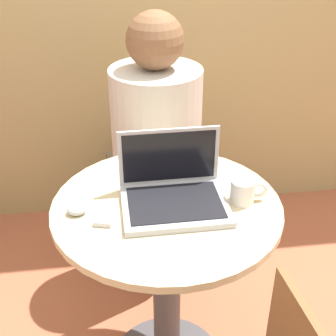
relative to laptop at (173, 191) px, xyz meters
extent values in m
cylinder|color=#4C4C51|center=(-0.02, -0.01, -0.43)|extent=(0.10, 0.10, 0.73)
cylinder|color=beige|center=(-0.02, -0.01, -0.05)|extent=(0.72, 0.72, 0.02)
cube|color=#B7B7BC|center=(0.00, -0.04, -0.03)|extent=(0.33, 0.26, 0.02)
cube|color=black|center=(0.00, -0.04, -0.02)|extent=(0.29, 0.21, 0.00)
cube|color=#B7B7BC|center=(0.00, 0.09, 0.07)|extent=(0.32, 0.01, 0.19)
cube|color=black|center=(0.00, 0.08, 0.07)|extent=(0.30, 0.01, 0.17)
cube|color=silver|center=(-0.21, -0.06, -0.03)|extent=(0.07, 0.11, 0.02)
ellipsoid|color=#B2B2B7|center=(-0.30, -0.02, -0.03)|extent=(0.06, 0.05, 0.03)
cylinder|color=white|center=(0.21, -0.03, 0.00)|extent=(0.08, 0.08, 0.08)
torus|color=white|center=(0.27, -0.03, 0.00)|extent=(0.06, 0.01, 0.06)
cube|color=brown|center=(0.00, 0.71, -0.59)|extent=(0.42, 0.57, 0.46)
cylinder|color=beige|center=(0.01, 0.58, -0.08)|extent=(0.38, 0.38, 0.56)
sphere|color=brown|center=(0.01, 0.58, 0.31)|extent=(0.23, 0.23, 0.23)
camera|label=1|loc=(-0.18, -1.21, 0.80)|focal=50.00mm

